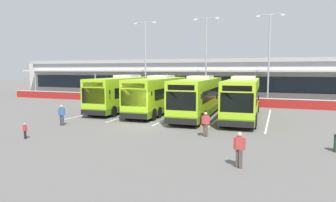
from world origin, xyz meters
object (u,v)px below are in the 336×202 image
(pedestrian_child, at_px, (25,130))
(coach_bus_right_centre, at_px, (243,99))
(coach_bus_leftmost, at_px, (124,94))
(lamp_post_centre, at_px, (206,55))
(pedestrian_with_handbag, at_px, (205,124))
(coach_bus_centre, at_px, (198,97))
(pedestrian_near_bin, at_px, (239,148))
(pedestrian_in_dark_coat, at_px, (62,114))
(coach_bus_left_centre, at_px, (158,95))
(lamp_post_west, at_px, (145,56))
(lamp_post_east, at_px, (269,54))

(pedestrian_child, bearing_deg, coach_bus_right_centre, 47.22)
(coach_bus_leftmost, relative_size, lamp_post_centre, 1.11)
(pedestrian_with_handbag, height_order, lamp_post_centre, lamp_post_centre)
(coach_bus_centre, bearing_deg, pedestrian_child, -122.38)
(coach_bus_right_centre, height_order, pedestrian_near_bin, coach_bus_right_centre)
(coach_bus_right_centre, bearing_deg, pedestrian_near_bin, -84.06)
(pedestrian_with_handbag, height_order, pedestrian_in_dark_coat, same)
(coach_bus_left_centre, bearing_deg, pedestrian_in_dark_coat, -115.49)
(coach_bus_leftmost, relative_size, coach_bus_right_centre, 1.00)
(coach_bus_centre, height_order, lamp_post_west, lamp_post_west)
(coach_bus_centre, xyz_separation_m, lamp_post_east, (5.74, 11.37, 4.50))
(pedestrian_in_dark_coat, distance_m, pedestrian_near_bin, 15.26)
(pedestrian_in_dark_coat, distance_m, lamp_post_centre, 21.01)
(coach_bus_centre, xyz_separation_m, pedestrian_with_handbag, (2.57, -7.97, -0.93))
(coach_bus_leftmost, distance_m, pedestrian_near_bin, 20.66)
(pedestrian_with_handbag, distance_m, pedestrian_in_dark_coat, 11.41)
(coach_bus_right_centre, bearing_deg, lamp_post_centre, 119.04)
(coach_bus_right_centre, height_order, pedestrian_child, coach_bus_right_centre)
(coach_bus_right_centre, xyz_separation_m, lamp_post_centre, (-5.88, 10.58, 4.50))
(coach_bus_leftmost, xyz_separation_m, pedestrian_with_handbag, (11.24, -9.49, -0.93))
(coach_bus_left_centre, height_order, pedestrian_with_handbag, coach_bus_left_centre)
(pedestrian_child, distance_m, pedestrian_near_bin, 13.45)
(pedestrian_with_handbag, bearing_deg, coach_bus_right_centre, 80.33)
(coach_bus_centre, relative_size, pedestrian_in_dark_coat, 7.56)
(lamp_post_east, bearing_deg, lamp_post_west, -179.64)
(lamp_post_centre, bearing_deg, coach_bus_left_centre, -104.58)
(coach_bus_right_centre, bearing_deg, pedestrian_with_handbag, -99.67)
(pedestrian_child, bearing_deg, pedestrian_with_handbag, 23.59)
(coach_bus_left_centre, xyz_separation_m, coach_bus_right_centre, (8.44, -0.70, 0.00))
(coach_bus_left_centre, xyz_separation_m, lamp_post_west, (-6.14, 10.21, 4.50))
(coach_bus_left_centre, distance_m, pedestrian_child, 14.14)
(coach_bus_leftmost, height_order, lamp_post_east, lamp_post_east)
(coach_bus_right_centre, relative_size, lamp_post_east, 1.11)
(coach_bus_left_centre, height_order, pedestrian_near_bin, coach_bus_left_centre)
(coach_bus_right_centre, xyz_separation_m, pedestrian_with_handbag, (-1.42, -8.33, -0.93))
(pedestrian_in_dark_coat, xyz_separation_m, pedestrian_child, (0.86, -4.44, -0.33))
(coach_bus_leftmost, bearing_deg, lamp_post_east, 34.36)
(pedestrian_in_dark_coat, xyz_separation_m, pedestrian_near_bin, (14.27, -5.41, 0.00))
(coach_bus_centre, distance_m, pedestrian_in_dark_coat, 12.05)
(coach_bus_right_centre, distance_m, pedestrian_in_dark_coat, 15.41)
(coach_bus_leftmost, xyz_separation_m, coach_bus_right_centre, (12.66, -1.16, 0.00))
(pedestrian_with_handbag, height_order, lamp_post_east, lamp_post_east)
(coach_bus_left_centre, distance_m, lamp_post_west, 12.74)
(coach_bus_leftmost, xyz_separation_m, lamp_post_east, (14.41, 9.85, 4.50))
(coach_bus_leftmost, relative_size, pedestrian_in_dark_coat, 7.56)
(coach_bus_left_centre, bearing_deg, coach_bus_centre, -13.39)
(coach_bus_right_centre, relative_size, pedestrian_with_handbag, 7.56)
(coach_bus_leftmost, distance_m, lamp_post_centre, 12.45)
(pedestrian_near_bin, bearing_deg, coach_bus_centre, 111.88)
(coach_bus_leftmost, bearing_deg, lamp_post_centre, 54.22)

